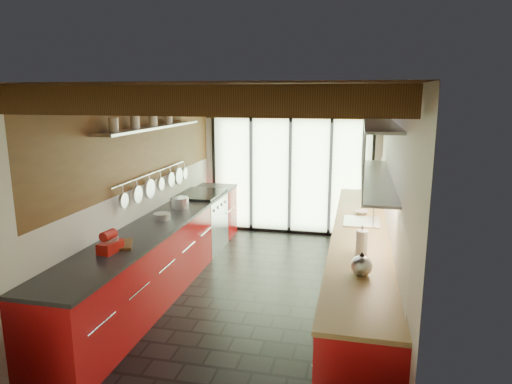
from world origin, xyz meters
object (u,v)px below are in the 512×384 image
(kettle, at_px, (362,265))
(paper_towel, at_px, (362,244))
(bowl, at_px, (361,212))
(soap_bottle, at_px, (362,244))
(stand_mixer, at_px, (110,243))

(kettle, xyz_separation_m, paper_towel, (0.00, 0.50, 0.03))
(kettle, relative_size, bowl, 1.29)
(soap_bottle, bearing_deg, paper_towel, -90.00)
(stand_mixer, bearing_deg, paper_towel, 9.70)
(bowl, bearing_deg, paper_towel, -90.00)
(stand_mixer, xyz_separation_m, soap_bottle, (2.54, 0.58, -0.01))
(soap_bottle, height_order, bowl, soap_bottle)
(kettle, height_order, bowl, kettle)
(paper_towel, height_order, soap_bottle, paper_towel)
(stand_mixer, xyz_separation_m, paper_towel, (2.54, 0.43, 0.04))
(kettle, relative_size, soap_bottle, 1.38)
(stand_mixer, height_order, soap_bottle, stand_mixer)
(kettle, xyz_separation_m, soap_bottle, (0.00, 0.65, -0.01))
(stand_mixer, xyz_separation_m, bowl, (2.54, 2.15, -0.07))
(stand_mixer, relative_size, soap_bottle, 1.62)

